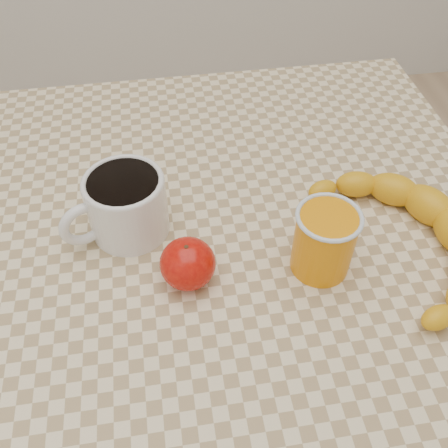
{
  "coord_description": "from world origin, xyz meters",
  "views": [
    {
      "loc": [
        -0.07,
        -0.43,
        1.25
      ],
      "look_at": [
        0.0,
        0.0,
        0.77
      ],
      "focal_mm": 40.0,
      "sensor_mm": 36.0,
      "label": 1
    }
  ],
  "objects": [
    {
      "name": "coffee_mug",
      "position": [
        -0.12,
        0.03,
        0.8
      ],
      "size": [
        0.15,
        0.14,
        0.09
      ],
      "color": "silver",
      "rests_on": "table"
    },
    {
      "name": "apple",
      "position": [
        -0.05,
        -0.07,
        0.78
      ],
      "size": [
        0.07,
        0.07,
        0.06
      ],
      "color": "#980705",
      "rests_on": "table"
    },
    {
      "name": "ground",
      "position": [
        0.0,
        0.0,
        0.0
      ],
      "size": [
        3.0,
        3.0,
        0.0
      ],
      "primitive_type": "plane",
      "color": "tan",
      "rests_on": "ground"
    },
    {
      "name": "orange_juice_glass",
      "position": [
        0.11,
        -0.07,
        0.8
      ],
      "size": [
        0.08,
        0.08,
        0.09
      ],
      "color": "orange",
      "rests_on": "table"
    },
    {
      "name": "banana",
      "position": [
        0.23,
        -0.06,
        0.77
      ],
      "size": [
        0.29,
        0.36,
        0.05
      ],
      "primitive_type": null,
      "rotation": [
        0.0,
        0.0,
        0.13
      ],
      "color": "gold",
      "rests_on": "table"
    },
    {
      "name": "table",
      "position": [
        0.0,
        0.0,
        0.66
      ],
      "size": [
        0.8,
        0.8,
        0.75
      ],
      "color": "beige",
      "rests_on": "ground"
    }
  ]
}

